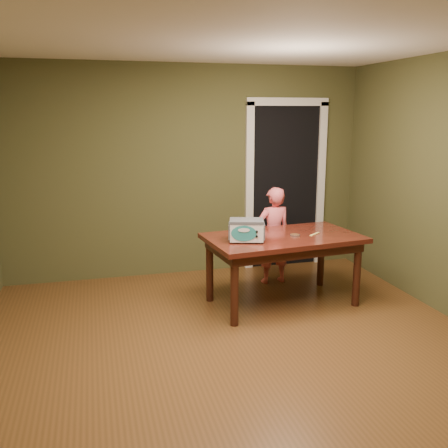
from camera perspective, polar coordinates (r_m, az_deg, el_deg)
floor at (r=4.28m, az=2.60°, el=-15.47°), size 5.00×5.00×0.00m
room_shell at (r=3.79m, az=2.86°, el=7.93°), size 4.52×5.02×2.61m
doorway at (r=6.90m, az=6.08°, el=4.56°), size 1.10×0.66×2.25m
dining_table at (r=5.30m, az=6.77°, el=-2.39°), size 1.69×1.08×0.75m
toy_oven at (r=5.00m, az=2.59°, el=-0.63°), size 0.41×0.33×0.22m
baking_pan at (r=5.27m, az=8.12°, el=-1.27°), size 0.10×0.10×0.02m
spatula at (r=5.39m, az=10.33°, el=-1.14°), size 0.16×0.13×0.01m
child at (r=5.98m, az=5.66°, el=-1.31°), size 0.45×0.31×1.16m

